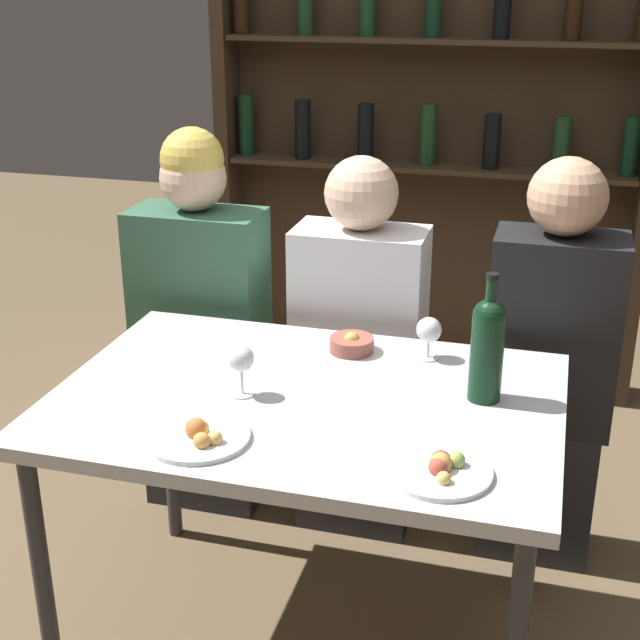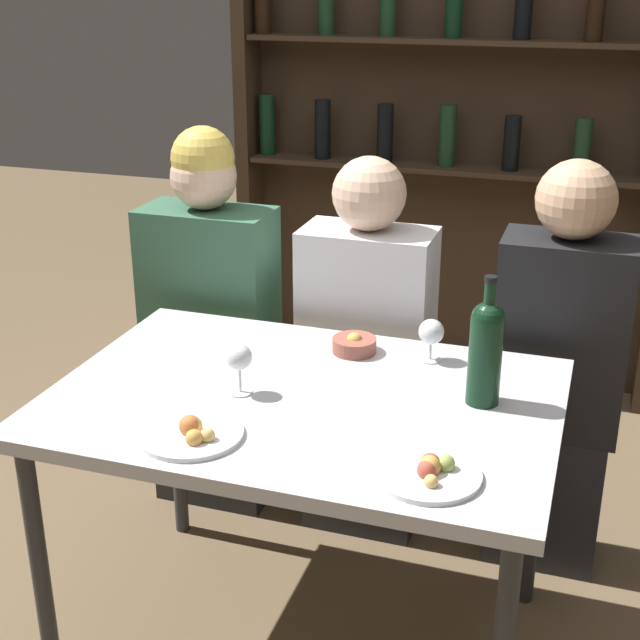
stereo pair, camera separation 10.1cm
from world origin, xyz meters
name	(u,v)px [view 1 (the left image)]	position (x,y,z in m)	size (l,w,h in m)	color
ground_plane	(308,640)	(0.00, 0.00, 0.00)	(10.00, 10.00, 0.00)	brown
dining_table	(306,419)	(0.00, 0.00, 0.69)	(1.23, 0.85, 0.75)	silver
wine_rack_wall	(431,113)	(0.00, 1.83, 1.17)	(1.81, 0.21, 2.23)	#38281C
wine_bottle	(487,345)	(0.42, 0.10, 0.89)	(0.08, 0.08, 0.32)	black
wine_glass_0	(241,361)	(-0.15, -0.04, 0.84)	(0.06, 0.06, 0.13)	silver
wine_glass_1	(429,331)	(0.25, 0.30, 0.83)	(0.07, 0.07, 0.12)	silver
food_plate_0	(440,469)	(0.37, -0.27, 0.76)	(0.22, 0.22, 0.05)	white
food_plate_1	(198,435)	(-0.17, -0.28, 0.76)	(0.24, 0.24, 0.05)	white
snack_bowl	(352,344)	(0.04, 0.29, 0.77)	(0.12, 0.12, 0.06)	#995142
seated_person_left	(201,331)	(-0.54, 0.61, 0.62)	(0.42, 0.22, 1.28)	#26262B
seated_person_center	(358,360)	(-0.01, 0.61, 0.58)	(0.40, 0.22, 1.22)	#26262B
seated_person_right	(549,376)	(0.57, 0.61, 0.60)	(0.37, 0.22, 1.25)	#26262B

